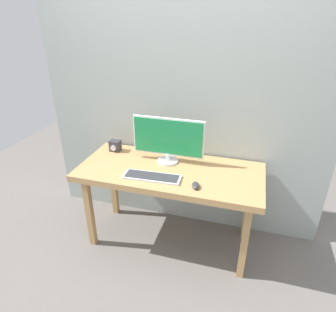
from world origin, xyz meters
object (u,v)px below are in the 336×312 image
desk (170,177)px  monitor (168,139)px  keyboard_primary (152,177)px  mouse (196,185)px  audio_controller (115,146)px

desk → monitor: 0.32m
keyboard_primary → mouse: (0.36, -0.04, 0.01)m
mouse → monitor: bearing=116.4°
desk → keyboard_primary: 0.22m
monitor → audio_controller: 0.56m
monitor → keyboard_primary: size_ratio=1.33×
desk → audio_controller: 0.63m
desk → audio_controller: bearing=161.3°
keyboard_primary → audio_controller: bearing=142.8°
mouse → audio_controller: 0.94m
monitor → keyboard_primary: 0.37m
keyboard_primary → mouse: size_ratio=4.73×
mouse → audio_controller: bearing=138.3°
monitor → audio_controller: size_ratio=6.09×
desk → audio_controller: audio_controller is taller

